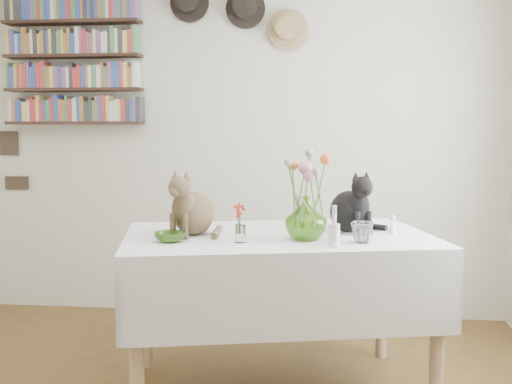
# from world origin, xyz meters

# --- Properties ---
(room) EXTENTS (4.08, 4.58, 2.58)m
(room) POSITION_xyz_m (0.00, 0.00, 1.25)
(room) COLOR brown
(room) RESTS_ON ground
(dining_table) EXTENTS (1.73, 1.32, 0.82)m
(dining_table) POSITION_xyz_m (0.49, 0.86, 0.62)
(dining_table) COLOR white
(dining_table) RESTS_ON room
(tabby_cat) EXTENTS (0.31, 0.35, 0.34)m
(tabby_cat) POSITION_xyz_m (0.07, 0.81, 0.99)
(tabby_cat) COLOR brown
(tabby_cat) RESTS_ON dining_table
(black_cat) EXTENTS (0.33, 0.35, 0.33)m
(black_cat) POSITION_xyz_m (0.85, 1.01, 0.99)
(black_cat) COLOR black
(black_cat) RESTS_ON dining_table
(flower_vase) EXTENTS (0.27, 0.27, 0.21)m
(flower_vase) POSITION_xyz_m (0.64, 0.72, 0.93)
(flower_vase) COLOR #8AC342
(flower_vase) RESTS_ON dining_table
(green_bowl) EXTENTS (0.20, 0.20, 0.05)m
(green_bowl) POSITION_xyz_m (0.00, 0.59, 0.85)
(green_bowl) COLOR #8AC342
(green_bowl) RESTS_ON dining_table
(drinking_glass) EXTENTS (0.12, 0.12, 0.10)m
(drinking_glass) POSITION_xyz_m (0.91, 0.67, 0.87)
(drinking_glass) COLOR white
(drinking_glass) RESTS_ON dining_table
(candlestick) EXTENTS (0.05, 0.05, 0.19)m
(candlestick) POSITION_xyz_m (0.77, 0.55, 0.89)
(candlestick) COLOR white
(candlestick) RESTS_ON dining_table
(berry_jar) EXTENTS (0.05, 0.05, 0.21)m
(berry_jar) POSITION_xyz_m (0.34, 0.61, 0.92)
(berry_jar) COLOR white
(berry_jar) RESTS_ON dining_table
(porcelain_figurine) EXTENTS (0.05, 0.05, 0.10)m
(porcelain_figurine) POSITION_xyz_m (1.07, 0.93, 0.87)
(porcelain_figurine) COLOR white
(porcelain_figurine) RESTS_ON dining_table
(flower_bouquet) EXTENTS (0.17, 0.13, 0.39)m
(flower_bouquet) POSITION_xyz_m (0.64, 0.73, 1.16)
(flower_bouquet) COLOR #4C7233
(flower_bouquet) RESTS_ON flower_vase
(bookshelf_unit) EXTENTS (1.00, 0.16, 0.91)m
(bookshelf_unit) POSITION_xyz_m (-1.10, 2.16, 1.84)
(bookshelf_unit) COLOR #331E16
(bookshelf_unit) RESTS_ON room
(wall_hats) EXTENTS (0.98, 0.09, 0.48)m
(wall_hats) POSITION_xyz_m (0.12, 2.19, 2.17)
(wall_hats) COLOR black
(wall_hats) RESTS_ON room
(wall_art_plaques) EXTENTS (0.21, 0.02, 0.44)m
(wall_art_plaques) POSITION_xyz_m (-1.63, 2.23, 1.12)
(wall_art_plaques) COLOR #38281E
(wall_art_plaques) RESTS_ON room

